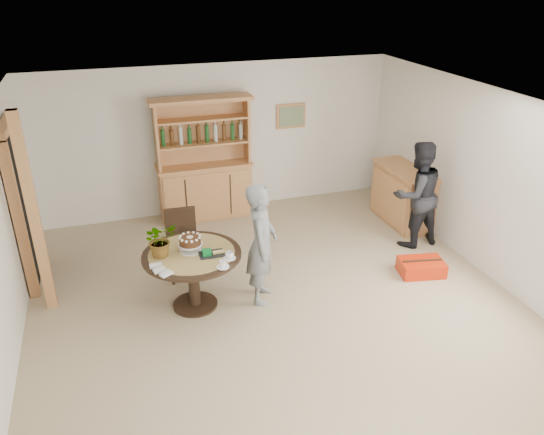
{
  "coord_description": "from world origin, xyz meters",
  "views": [
    {
      "loc": [
        -1.78,
        -4.96,
        3.87
      ],
      "look_at": [
        0.06,
        0.7,
        1.05
      ],
      "focal_mm": 35.0,
      "sensor_mm": 36.0,
      "label": 1
    }
  ],
  "objects": [
    {
      "name": "ground",
      "position": [
        0.0,
        0.0,
        0.0
      ],
      "size": [
        7.0,
        7.0,
        0.0
      ],
      "primitive_type": "plane",
      "color": "tan",
      "rests_on": "ground"
    },
    {
      "name": "coffee_cup_b",
      "position": [
        -0.7,
        0.19,
        0.79
      ],
      "size": [
        0.15,
        0.15,
        0.08
      ],
      "color": "white",
      "rests_on": "dining_table"
    },
    {
      "name": "coffee_cup_a",
      "position": [
        -0.58,
        0.36,
        0.8
      ],
      "size": [
        0.15,
        0.15,
        0.09
      ],
      "color": "white",
      "rests_on": "dining_table"
    },
    {
      "name": "adult_person",
      "position": [
        2.5,
        1.26,
        0.82
      ],
      "size": [
        0.85,
        0.69,
        1.63
      ],
      "primitive_type": "imported",
      "rotation": [
        0.0,
        0.0,
        3.23
      ],
      "color": "black",
      "rests_on": "ground"
    },
    {
      "name": "birthday_cake",
      "position": [
        -0.98,
        0.69,
        0.88
      ],
      "size": [
        0.3,
        0.3,
        0.2
      ],
      "color": "white",
      "rests_on": "dining_table"
    },
    {
      "name": "doorway",
      "position": [
        -2.93,
        2.0,
        1.11
      ],
      "size": [
        0.13,
        1.1,
        2.18
      ],
      "color": "black",
      "rests_on": "ground"
    },
    {
      "name": "teen_boy",
      "position": [
        -0.13,
        0.54,
        0.79
      ],
      "size": [
        0.57,
        0.68,
        1.57
      ],
      "primitive_type": "imported",
      "rotation": [
        0.0,
        0.0,
        1.17
      ],
      "color": "slate",
      "rests_on": "ground"
    },
    {
      "name": "gift_tray",
      "position": [
        -0.77,
        0.52,
        0.79
      ],
      "size": [
        0.3,
        0.2,
        0.08
      ],
      "color": "black",
      "rests_on": "dining_table"
    },
    {
      "name": "red_suitcase",
      "position": [
        2.15,
        0.43,
        0.1
      ],
      "size": [
        0.67,
        0.51,
        0.21
      ],
      "rotation": [
        0.0,
        0.0,
        -0.19
      ],
      "color": "red",
      "rests_on": "ground"
    },
    {
      "name": "dining_table",
      "position": [
        -0.98,
        0.64,
        0.6
      ],
      "size": [
        1.2,
        1.2,
        0.76
      ],
      "color": "black",
      "rests_on": "ground"
    },
    {
      "name": "hutch",
      "position": [
        -0.3,
        3.24,
        0.69
      ],
      "size": [
        1.62,
        0.54,
        2.04
      ],
      "color": "tan",
      "rests_on": "ground"
    },
    {
      "name": "napkins",
      "position": [
        -1.39,
        0.33,
        0.77
      ],
      "size": [
        0.24,
        0.33,
        0.03
      ],
      "color": "white",
      "rests_on": "dining_table"
    },
    {
      "name": "pine_post",
      "position": [
        -2.7,
        1.2,
        1.25
      ],
      "size": [
        0.12,
        0.12,
        2.5
      ],
      "primitive_type": "cube",
      "color": "tan",
      "rests_on": "ground"
    },
    {
      "name": "flower_vase",
      "position": [
        -1.33,
        0.69,
        0.97
      ],
      "size": [
        0.47,
        0.44,
        0.42
      ],
      "primitive_type": "imported",
      "rotation": [
        0.0,
        0.0,
        0.35
      ],
      "color": "#3F7233",
      "rests_on": "dining_table"
    },
    {
      "name": "dining_chair",
      "position": [
        -0.98,
        1.47,
        0.54
      ],
      "size": [
        0.44,
        0.44,
        0.95
      ],
      "rotation": [
        0.0,
        0.0,
        -0.06
      ],
      "color": "black",
      "rests_on": "ground"
    },
    {
      "name": "room_shell",
      "position": [
        0.0,
        0.01,
        1.74
      ],
      "size": [
        6.04,
        7.04,
        2.52
      ],
      "color": "white",
      "rests_on": "ground"
    },
    {
      "name": "sideboard",
      "position": [
        2.74,
        2.0,
        0.47
      ],
      "size": [
        0.54,
        1.26,
        0.94
      ],
      "color": "tan",
      "rests_on": "ground"
    }
  ]
}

